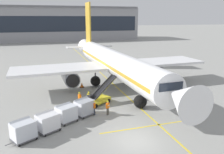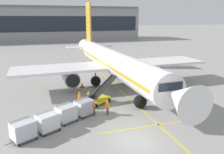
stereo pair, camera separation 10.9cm
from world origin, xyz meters
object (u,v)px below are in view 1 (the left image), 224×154
Objects in this scene: baggage_cart_second at (66,113)px; safety_cone_engine_keepout at (81,96)px; baggage_cart_third at (47,122)px; ground_crew_by_loader at (80,98)px; baggage_cart_lead at (84,107)px; safety_cone_nose_mark at (82,85)px; safety_cone_wingtip at (81,97)px; belt_loader at (99,97)px; ground_crew_marshaller at (89,97)px; parked_airplane at (113,62)px; ground_crew_by_carts at (94,106)px; baggage_cart_fourth at (23,130)px; ground_crew_wingwalker at (108,107)px.

baggage_cart_second is 4.43× the size of safety_cone_engine_keepout.
baggage_cart_third is 1.58× the size of ground_crew_by_loader.
safety_cone_nose_mark is at bearing 81.49° from baggage_cart_lead.
baggage_cart_third is at bearing -120.79° from safety_cone_wingtip.
safety_cone_wingtip is at bearing -101.19° from safety_cone_nose_mark.
safety_cone_wingtip is at bearing -97.59° from safety_cone_engine_keepout.
ground_crew_marshaller is (-1.32, 0.00, 0.09)m from belt_loader.
parked_airplane is 11.90m from ground_crew_by_carts.
baggage_cart_third is (-1.94, -1.57, 0.00)m from baggage_cart_second.
parked_airplane reaches higher than baggage_cart_lead.
ground_crew_marshaller is at bearing 179.80° from belt_loader.
ground_crew_by_loader is (-6.54, -6.78, -2.84)m from parked_airplane.
ground_crew_by_loader is 3.58m from ground_crew_by_carts.
belt_loader is 1.82× the size of baggage_cart_third.
belt_loader is at bearing 41.67° from baggage_cart_second.
baggage_cart_fourth is at bearing -142.14° from belt_loader.
belt_loader is at bearing 37.86° from baggage_cart_fourth.
baggage_cart_lead is 3.19m from ground_crew_by_loader.
baggage_cart_second is at bearing -116.43° from ground_crew_by_loader.
baggage_cart_lead is at bearing -123.34° from parked_airplane.
baggage_cart_third is (-10.62, -12.65, -2.84)m from parked_airplane.
baggage_cart_second is 3.52× the size of safety_cone_nose_mark.
baggage_cart_lead is 1.58× the size of ground_crew_by_carts.
baggage_cart_second reaches higher than ground_crew_by_carts.
belt_loader is 3.87m from baggage_cart_lead.
baggage_cart_second is 7.27m from safety_cone_engine_keepout.
safety_cone_wingtip is (-6.10, -5.07, -3.46)m from parked_airplane.
safety_cone_engine_keepout is at bearing 60.92° from baggage_cart_third.
ground_crew_by_loader is 1.00× the size of ground_crew_wingwalker.
baggage_cart_second is 4.80m from ground_crew_by_loader.
belt_loader is at bearing -43.82° from safety_cone_wingtip.
ground_crew_marshaller reaches higher than safety_cone_nose_mark.
baggage_cart_second is at bearing -107.55° from safety_cone_nose_mark.
baggage_cart_fourth is at bearing -154.08° from ground_crew_by_carts.
baggage_cart_third is 5.73m from ground_crew_by_carts.
baggage_cart_lead is 4.97m from safety_cone_wingtip.
baggage_cart_fourth is at bearing -125.73° from safety_cone_engine_keepout.
baggage_cart_lead is at bearing -95.64° from safety_cone_engine_keepout.
safety_cone_engine_keepout is at bearing 102.77° from ground_crew_marshaller.
belt_loader is 1.82× the size of baggage_cart_second.
ground_crew_by_loader is (0.02, 3.19, -0.00)m from baggage_cart_lead.
baggage_cart_second is at bearing -128.06° from parked_airplane.
baggage_cart_second is at bearing 38.91° from baggage_cart_third.
safety_cone_engine_keepout is at bearing 125.98° from belt_loader.
safety_cone_engine_keepout is (-0.60, 2.64, -0.70)m from ground_crew_marshaller.
ground_crew_marshaller and ground_crew_wingwalker have the same top height.
parked_airplane is 16.76m from baggage_cart_third.
baggage_cart_third is 8.85m from safety_cone_wingtip.
parked_airplane is at bearing 69.46° from ground_crew_wingwalker.
baggage_cart_fourth is at bearing -118.44° from safety_cone_nose_mark.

